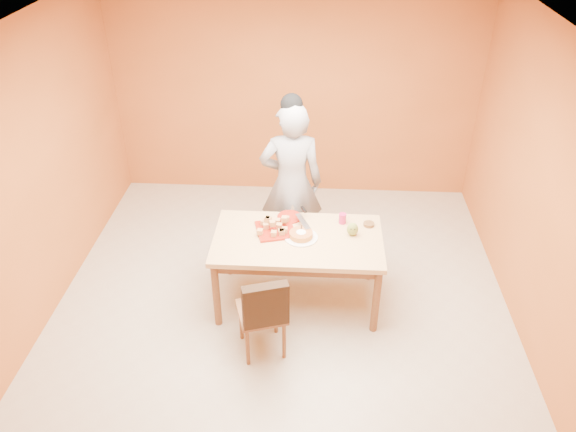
# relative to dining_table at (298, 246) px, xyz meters

# --- Properties ---
(floor) EXTENTS (5.00, 5.00, 0.00)m
(floor) POSITION_rel_dining_table_xyz_m (-0.15, -0.23, -0.67)
(floor) COLOR beige
(floor) RESTS_ON ground
(ceiling) EXTENTS (5.00, 5.00, 0.00)m
(ceiling) POSITION_rel_dining_table_xyz_m (-0.15, -0.23, 2.03)
(ceiling) COLOR white
(ceiling) RESTS_ON wall_back
(wall_back) EXTENTS (4.50, 0.00, 4.50)m
(wall_back) POSITION_rel_dining_table_xyz_m (-0.15, 2.27, 0.68)
(wall_back) COLOR #C3662D
(wall_back) RESTS_ON floor
(wall_left) EXTENTS (0.00, 5.00, 5.00)m
(wall_left) POSITION_rel_dining_table_xyz_m (-2.40, -0.23, 0.68)
(wall_left) COLOR #C3662D
(wall_left) RESTS_ON floor
(wall_right) EXTENTS (0.00, 5.00, 5.00)m
(wall_right) POSITION_rel_dining_table_xyz_m (2.10, -0.23, 0.68)
(wall_right) COLOR #C3662D
(wall_right) RESTS_ON floor
(dining_table) EXTENTS (1.60, 0.90, 0.76)m
(dining_table) POSITION_rel_dining_table_xyz_m (0.00, 0.00, 0.00)
(dining_table) COLOR #E3B976
(dining_table) RESTS_ON floor
(dining_chair) EXTENTS (0.52, 0.58, 0.88)m
(dining_chair) POSITION_rel_dining_table_xyz_m (-0.29, -0.70, -0.21)
(dining_chair) COLOR brown
(dining_chair) RESTS_ON floor
(pastry_pile) EXTENTS (0.32, 0.32, 0.10)m
(pastry_pile) POSITION_rel_dining_table_xyz_m (-0.22, 0.11, 0.17)
(pastry_pile) COLOR tan
(pastry_pile) RESTS_ON pastry_platter
(person) EXTENTS (0.69, 0.48, 1.81)m
(person) POSITION_rel_dining_table_xyz_m (-0.10, 0.78, 0.24)
(person) COLOR gray
(person) RESTS_ON floor
(pastry_platter) EXTENTS (0.43, 0.43, 0.02)m
(pastry_platter) POSITION_rel_dining_table_xyz_m (-0.22, 0.11, 0.10)
(pastry_platter) COLOR #9A1B0E
(pastry_platter) RESTS_ON dining_table
(red_dinner_plate) EXTENTS (0.31, 0.31, 0.01)m
(red_dinner_plate) POSITION_rel_dining_table_xyz_m (-0.10, 0.35, 0.10)
(red_dinner_plate) COLOR #9A1B0E
(red_dinner_plate) RESTS_ON dining_table
(white_cake_plate) EXTENTS (0.36, 0.36, 0.01)m
(white_cake_plate) POSITION_rel_dining_table_xyz_m (0.03, 0.00, 0.10)
(white_cake_plate) COLOR white
(white_cake_plate) RESTS_ON dining_table
(sponge_cake) EXTENTS (0.28, 0.28, 0.05)m
(sponge_cake) POSITION_rel_dining_table_xyz_m (0.03, 0.00, 0.13)
(sponge_cake) COLOR #CE8435
(sponge_cake) RESTS_ON white_cake_plate
(cake_server) EXTENTS (0.16, 0.29, 0.01)m
(cake_server) POSITION_rel_dining_table_xyz_m (0.04, 0.18, 0.16)
(cake_server) COLOR silver
(cake_server) RESTS_ON sponge_cake
(egg_ornament) EXTENTS (0.13, 0.11, 0.14)m
(egg_ornament) POSITION_rel_dining_table_xyz_m (0.51, 0.08, 0.16)
(egg_ornament) COLOR olive
(egg_ornament) RESTS_ON dining_table
(magenta_glass) EXTENTS (0.09, 0.09, 0.10)m
(magenta_glass) POSITION_rel_dining_table_xyz_m (0.42, 0.28, 0.15)
(magenta_glass) COLOR #BC1C54
(magenta_glass) RESTS_ON dining_table
(checker_tin) EXTENTS (0.11, 0.11, 0.03)m
(checker_tin) POSITION_rel_dining_table_xyz_m (0.68, 0.25, 0.11)
(checker_tin) COLOR #36220E
(checker_tin) RESTS_ON dining_table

